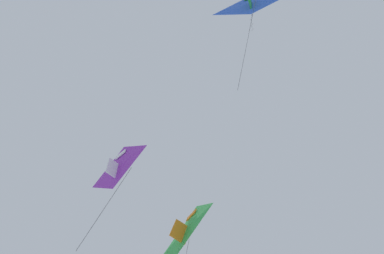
{
  "coord_description": "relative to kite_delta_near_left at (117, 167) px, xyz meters",
  "views": [
    {
      "loc": [
        8.11,
        16.58,
        19.61
      ],
      "look_at": [
        -6.9,
        7.22,
        35.59
      ],
      "focal_mm": 57.95,
      "sensor_mm": 36.0,
      "label": 1
    }
  ],
  "objects": [
    {
      "name": "kite_delta_near_left",
      "position": [
        0.0,
        0.0,
        0.0
      ],
      "size": [
        1.39,
        2.06,
        4.14
      ],
      "rotation": [
        0.14,
        0.0,
        4.43
      ],
      "color": "purple"
    },
    {
      "name": "kite_delta_far_centre",
      "position": [
        -3.38,
        3.77,
        9.8
      ],
      "size": [
        1.37,
        2.61,
        6.57
      ],
      "rotation": [
        0.3,
        0.0,
        4.94
      ],
      "color": "blue"
    },
    {
      "name": "kite_delta_near_right",
      "position": [
        -5.63,
        -0.99,
        1.03
      ],
      "size": [
        2.08,
        2.93,
        7.9
      ],
      "rotation": [
        0.33,
        0.0,
        4.19
      ],
      "color": "green"
    }
  ]
}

